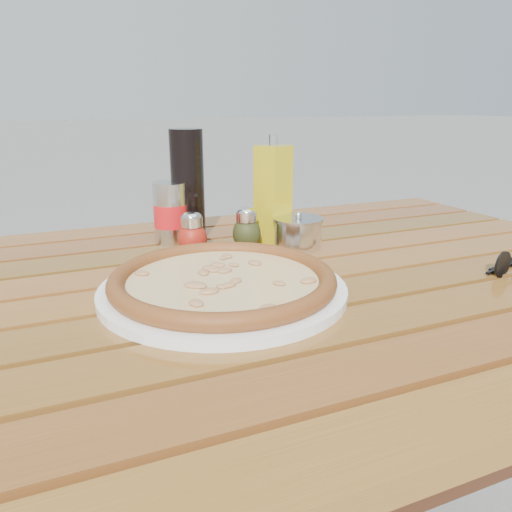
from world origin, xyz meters
name	(u,v)px	position (x,y,z in m)	size (l,w,h in m)	color
table	(261,320)	(0.00, 0.00, 0.67)	(1.40, 0.90, 0.75)	#3A230D
plate	(223,290)	(-0.08, -0.05, 0.76)	(0.36, 0.36, 0.01)	white
pizza	(223,279)	(-0.08, -0.05, 0.77)	(0.44, 0.44, 0.03)	#FFECB6
pepper_shaker	(192,235)	(-0.07, 0.16, 0.79)	(0.07, 0.07, 0.08)	#B22214
oregano_shaker	(247,229)	(0.04, 0.16, 0.79)	(0.06, 0.06, 0.08)	#363B17
dark_bottle	(188,185)	(-0.04, 0.27, 0.86)	(0.07, 0.07, 0.22)	black
soda_can	(171,213)	(-0.08, 0.26, 0.81)	(0.09, 0.09, 0.12)	silver
olive_oil_cruet	(273,194)	(0.11, 0.19, 0.85)	(0.07, 0.07, 0.21)	gold
parmesan_tin	(298,232)	(0.13, 0.13, 0.78)	(0.11, 0.11, 0.07)	silver
sunglasses	(511,262)	(0.40, -0.13, 0.77)	(0.11, 0.05, 0.04)	black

